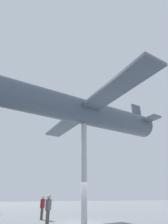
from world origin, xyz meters
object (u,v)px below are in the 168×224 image
at_px(support_pylon_central, 84,168).
at_px(visitor_person, 48,207).
at_px(visitor_second, 42,206).
at_px(suspended_airplane, 82,111).

height_order(support_pylon_central, visitor_person, support_pylon_central).
bearing_deg(support_pylon_central, visitor_second, 39.57).
xyz_separation_m(suspended_airplane, visitor_person, (0.27, 2.10, -6.94)).
bearing_deg(visitor_second, support_pylon_central, 64.01).
height_order(support_pylon_central, visitor_second, support_pylon_central).
bearing_deg(support_pylon_central, suspended_airplane, 104.86).
height_order(visitor_person, visitor_second, visitor_person).
relative_size(support_pylon_central, visitor_person, 4.01).
bearing_deg(suspended_airplane, visitor_second, 21.79).
relative_size(suspended_airplane, visitor_person, 8.89).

